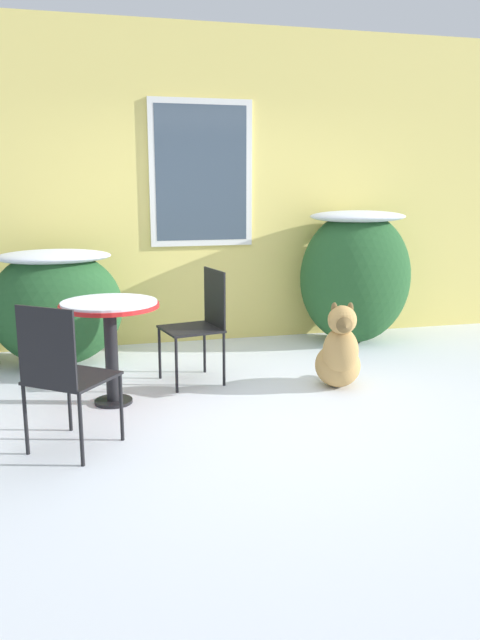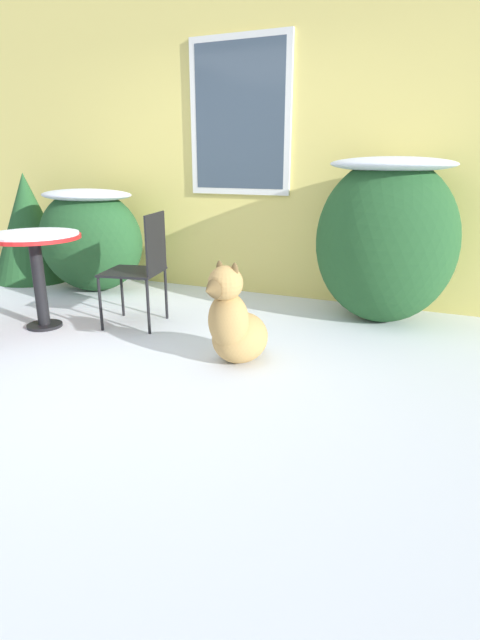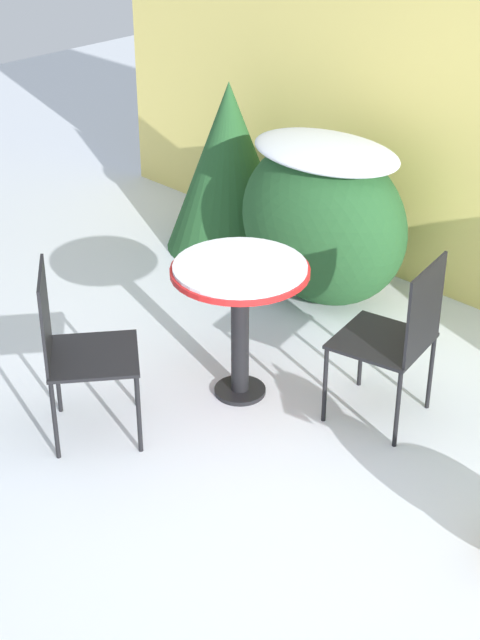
% 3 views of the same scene
% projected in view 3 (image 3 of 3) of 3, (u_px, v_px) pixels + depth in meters
% --- Properties ---
extents(ground_plane, '(16.00, 16.00, 0.00)m').
position_uv_depth(ground_plane, '(339.00, 513.00, 4.58)').
color(ground_plane, silver).
extents(shrub_left, '(1.19, 0.80, 1.06)m').
position_uv_depth(shrub_left, '(323.00, 218.00, 6.18)').
color(shrub_left, '#235128').
rests_on(shrub_left, ground_plane).
extents(evergreen_bush, '(0.91, 0.91, 1.21)m').
position_uv_depth(evergreen_bush, '(229.00, 166.00, 6.87)').
color(evergreen_bush, '#235128').
rests_on(evergreen_bush, ground_plane).
extents(patio_table, '(0.74, 0.74, 0.79)m').
position_uv_depth(patio_table, '(240.00, 290.00, 5.15)').
color(patio_table, black).
rests_on(patio_table, ground_plane).
extents(patio_chair_near_table, '(0.53, 0.53, 0.94)m').
position_uv_depth(patio_chair_near_table, '(397.00, 334.00, 4.99)').
color(patio_chair_near_table, black).
rests_on(patio_chair_near_table, ground_plane).
extents(patio_chair_far_side, '(0.63, 0.63, 0.94)m').
position_uv_depth(patio_chair_far_side, '(75.00, 346.00, 4.89)').
color(patio_chair_far_side, black).
rests_on(patio_chair_far_side, ground_plane).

